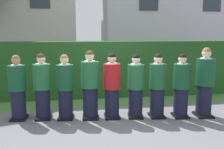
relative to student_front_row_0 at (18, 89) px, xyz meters
name	(u,v)px	position (x,y,z in m)	size (l,w,h in m)	color
ground_plane	(112,117)	(2.18, -0.22, -0.72)	(60.00, 60.00, 0.00)	slate
student_front_row_0	(18,89)	(0.00, 0.00, 0.00)	(0.40, 0.46, 1.52)	black
student_front_row_1	(42,88)	(0.56, -0.03, 0.01)	(0.40, 0.50, 1.55)	black
student_front_row_2	(65,89)	(1.09, -0.12, 0.00)	(0.40, 0.51, 1.53)	black
student_front_row_3	(90,86)	(1.67, -0.16, 0.05)	(0.42, 0.49, 1.61)	black
student_in_red_blazer	(112,87)	(2.19, -0.21, 0.01)	(0.40, 0.50, 1.55)	black
student_front_row_5	(136,88)	(2.75, -0.26, 0.00)	(0.41, 0.51, 1.52)	black
student_front_row_6	(157,87)	(3.26, -0.32, 0.01)	(0.40, 0.49, 1.54)	black
student_front_row_7	(181,87)	(3.83, -0.41, 0.01)	(0.40, 0.50, 1.53)	black
student_front_row_8	(205,84)	(4.41, -0.44, 0.08)	(0.44, 0.54, 1.68)	black
hedge	(102,69)	(2.18, 1.94, 0.15)	(9.99, 0.70, 1.75)	#214C1E
lawn_strip	(105,102)	(2.18, 1.14, -0.72)	(9.99, 0.90, 0.01)	#477A38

